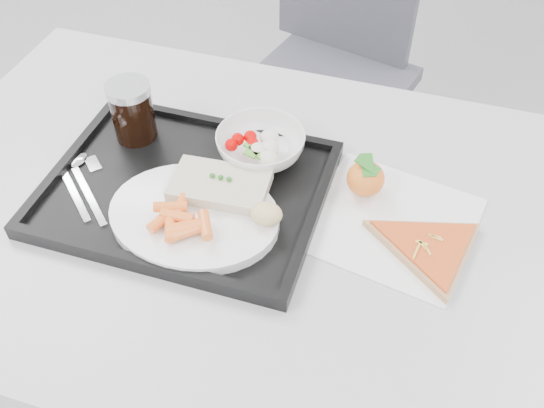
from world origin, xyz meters
The scene contains 14 objects.
table centered at (0.00, 0.30, 0.68)m, with size 1.20×0.80×0.75m.
chair centered at (-0.05, 1.15, 0.54)m, with size 0.51×0.51×0.93m.
tray centered at (-0.11, 0.30, 0.76)m, with size 0.45×0.35×0.03m.
dinner_plate centered at (-0.07, 0.24, 0.77)m, with size 0.27×0.27×0.02m.
fish_fillet centered at (-0.05, 0.30, 0.79)m, with size 0.16×0.10×0.03m.
bread_roll centered at (0.04, 0.25, 0.80)m, with size 0.06×0.06×0.03m.
salad_bowl centered at (-0.02, 0.41, 0.79)m, with size 0.15×0.15×0.05m.
cola_glass centered at (-0.25, 0.40, 0.82)m, with size 0.08×0.08×0.11m.
cutlery centered at (-0.28, 0.26, 0.77)m, with size 0.15×0.15×0.01m.
napkin centered at (0.22, 0.34, 0.75)m, with size 0.29×0.28×0.00m.
tangerine centered at (0.17, 0.39, 0.79)m, with size 0.07×0.07×0.07m.
pizza_slice centered at (0.29, 0.29, 0.76)m, with size 0.26×0.26×0.02m.
carrot_pile centered at (-0.07, 0.20, 0.80)m, with size 0.11×0.09×0.02m.
salad_contents centered at (-0.01, 0.40, 0.80)m, with size 0.10×0.09×0.03m.
Camera 1 is at (0.24, -0.33, 1.47)m, focal length 40.00 mm.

